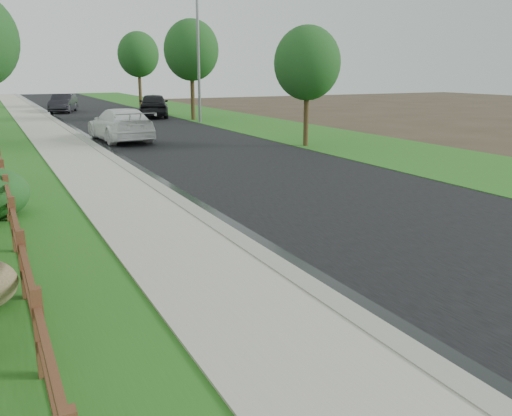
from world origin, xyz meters
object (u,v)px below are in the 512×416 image
dark_car_mid (154,105)px  streetlight (196,44)px  ranch_fence (18,239)px  white_suv (120,124)px

dark_car_mid → streetlight: bearing=121.0°
ranch_fence → white_suv: white_suv is taller
streetlight → white_suv: bearing=-133.4°
white_suv → streetlight: 10.38m
dark_car_mid → ranch_fence: bearing=86.5°
white_suv → dark_car_mid: size_ratio=1.06×
white_suv → dark_car_mid: 13.30m
ranch_fence → white_suv: size_ratio=3.15×
white_suv → ranch_fence: bearing=68.6°
streetlight → ranch_fence: bearing=-117.0°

